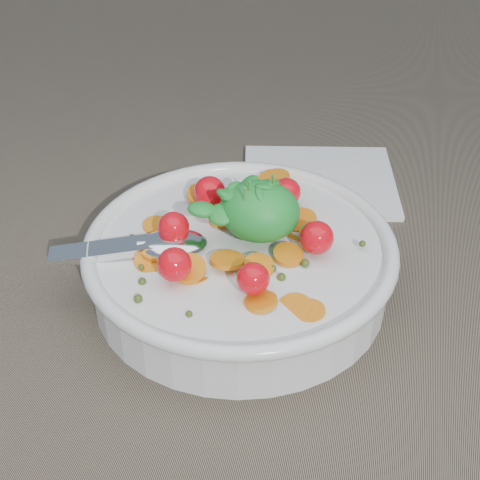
# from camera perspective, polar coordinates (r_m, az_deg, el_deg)

# --- Properties ---
(ground) EXTENTS (6.00, 6.00, 0.00)m
(ground) POSITION_cam_1_polar(r_m,az_deg,el_deg) (0.60, -2.92, -3.78)
(ground) COLOR #776855
(ground) RESTS_ON ground
(bowl) EXTENTS (0.26, 0.24, 0.10)m
(bowl) POSITION_cam_1_polar(r_m,az_deg,el_deg) (0.58, -0.01, -1.68)
(bowl) COLOR white
(bowl) RESTS_ON ground
(napkin) EXTENTS (0.17, 0.15, 0.01)m
(napkin) POSITION_cam_1_polar(r_m,az_deg,el_deg) (0.73, 6.17, 4.56)
(napkin) COLOR white
(napkin) RESTS_ON ground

